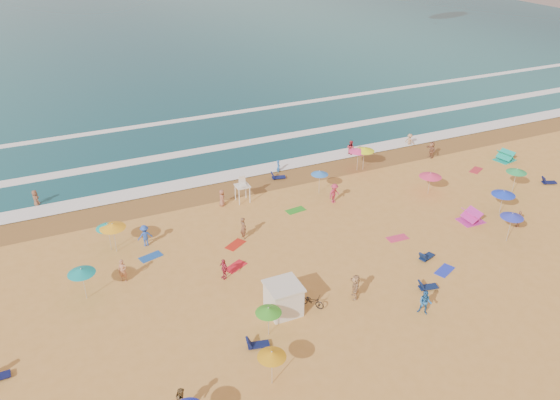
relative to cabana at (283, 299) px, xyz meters
name	(u,v)px	position (x,y,z in m)	size (l,w,h in m)	color
ground	(300,255)	(3.85, 5.45, -1.00)	(220.00, 220.00, 0.00)	gold
ocean	(114,38)	(3.85, 89.45, -1.00)	(220.00, 140.00, 0.18)	#0C4756
wet_sand	(241,186)	(3.85, 17.95, -0.99)	(220.00, 220.00, 0.00)	olive
surf_foam	(212,151)	(3.85, 26.77, -0.90)	(200.00, 18.70, 0.05)	white
cabana	(283,299)	(0.00, 0.00, 0.00)	(2.00, 2.00, 2.00)	silver
cabana_roof	(284,286)	(0.00, 0.00, 1.06)	(2.20, 2.20, 0.12)	silver
bicycle	(312,301)	(1.90, -0.30, -0.54)	(0.61, 1.74, 0.91)	black
lifeguard_stand	(242,191)	(2.93, 15.13, 0.05)	(1.20, 1.20, 2.10)	white
beach_umbrellas	(321,221)	(5.91, 5.97, 1.15)	(41.99, 26.49, 0.80)	#FC3888
loungers	(364,251)	(8.41, 3.61, -0.83)	(50.28, 25.06, 0.34)	#0E1347
towels	(320,271)	(4.23, 2.91, -0.98)	(53.70, 22.46, 0.03)	#D55E1A
popup_tents	(490,182)	(25.01, 8.18, -0.40)	(13.96, 10.09, 1.20)	#CD2DA3
beachgoers	(297,217)	(5.49, 9.31, -0.19)	(43.13, 28.03, 2.11)	blue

